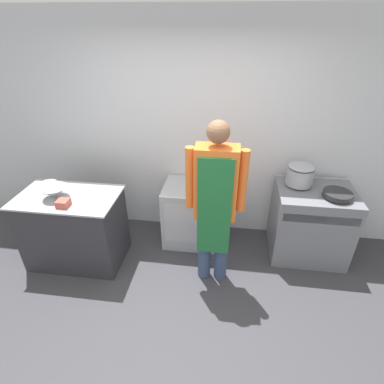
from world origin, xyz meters
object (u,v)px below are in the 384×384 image
stove (310,223)px  stock_pot (300,174)px  person_cook (215,199)px  plastic_tub (63,203)px  fridge_unit (191,214)px  mixing_bowl (55,192)px  saute_pan (338,194)px

stove → stock_pot: stock_pot is taller
stove → person_cook: size_ratio=0.50×
plastic_tub → fridge_unit: bearing=30.9°
mixing_bowl → plastic_tub: 0.23m
fridge_unit → stock_pot: stock_pot is taller
person_cook → saute_pan: bearing=19.1°
fridge_unit → mixing_bowl: 1.61m
stove → stock_pot: (-0.19, 0.12, 0.58)m
stove → stock_pot: size_ratio=3.00×
plastic_tub → saute_pan: size_ratio=0.39×
fridge_unit → person_cook: bearing=-62.7°
saute_pan → stock_pot: bearing=147.5°
fridge_unit → saute_pan: bearing=-6.7°
person_cook → stock_pot: bearing=36.3°
mixing_bowl → stock_pot: bearing=13.2°
mixing_bowl → saute_pan: mixing_bowl is taller
mixing_bowl → stock_pot: size_ratio=0.92×
person_cook → saute_pan: size_ratio=5.93×
stove → plastic_tub: 2.79m
plastic_tub → saute_pan: (2.84, 0.54, 0.01)m
fridge_unit → saute_pan: saute_pan is taller
plastic_tub → saute_pan: plastic_tub is taller
fridge_unit → stock_pot: bearing=2.0°
stock_pot → saute_pan: size_ratio=0.98×
stove → saute_pan: 0.53m
saute_pan → stove: bearing=146.2°
person_cook → mixing_bowl: (-1.72, 0.06, -0.08)m
mixing_bowl → fridge_unit: bearing=22.5°
fridge_unit → plastic_tub: (-1.22, -0.73, 0.52)m
person_cook → plastic_tub: (-1.55, -0.10, -0.11)m
plastic_tub → person_cook: bearing=3.6°
person_cook → fridge_unit: bearing=117.3°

